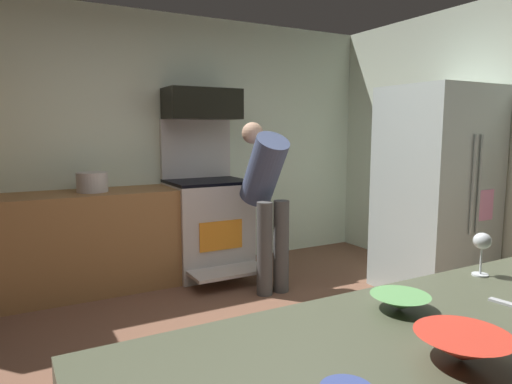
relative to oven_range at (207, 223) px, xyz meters
The scene contains 11 objects.
ground_plane 2.08m from the oven_range, 102.20° to the right, with size 5.20×4.80×0.02m, color brown.
wall_back 0.97m from the oven_range, 138.84° to the left, with size 5.20×0.12×2.60m, color silver.
lower_cabinet_run 1.33m from the oven_range, behind, with size 2.40×0.60×0.90m, color olive.
oven_range is the anchor object (origin of this frame).
microwave 1.20m from the oven_range, 90.00° to the left, with size 0.74×0.38×0.30m, color black.
refrigerator 2.19m from the oven_range, 41.98° to the right, with size 0.85×0.80×1.82m.
person_cook 0.85m from the oven_range, 69.32° to the right, with size 0.31×0.61×1.52m.
mixing_bowl_large 3.68m from the oven_range, 103.13° to the right, with size 0.23×0.23×0.07m, color red.
mixing_bowl_small 3.36m from the oven_range, 102.50° to the right, with size 0.18×0.18×0.05m, color #61A25A.
wine_glass_mid 3.21m from the oven_range, 93.75° to the right, with size 0.07×0.07×0.16m.
stock_pot 1.19m from the oven_range, behind, with size 0.27×0.27×0.18m, color beige.
Camera 1 is at (-1.33, -2.25, 1.44)m, focal length 32.03 mm.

